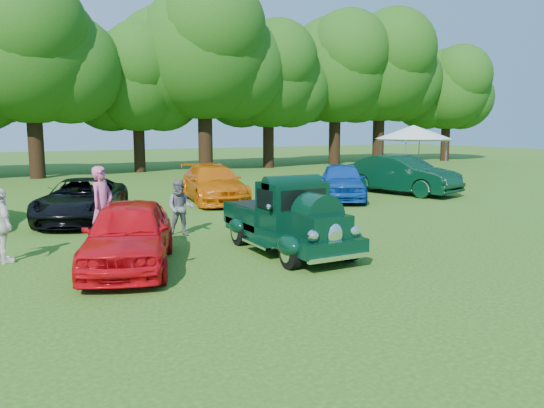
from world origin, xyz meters
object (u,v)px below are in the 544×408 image
back_car_green (401,175)px  spectator_pink (102,205)px  back_car_orange (213,184)px  spectator_white (2,226)px  back_car_black (82,200)px  back_car_blue (342,181)px  red_convertible (129,234)px  hero_pickup (288,221)px  spectator_grey (180,208)px  canopy_tent (413,132)px

back_car_green → spectator_pink: size_ratio=2.60×
back_car_orange → spectator_white: 10.15m
back_car_black → back_car_blue: 10.07m
back_car_black → spectator_pink: 3.73m
back_car_green → spectator_pink: bearing=-179.5°
red_convertible → back_car_orange: bearing=77.6°
back_car_blue → hero_pickup: bearing=-100.9°
hero_pickup → spectator_grey: hero_pickup is taller
back_car_green → canopy_tent: bearing=25.6°
hero_pickup → back_car_black: hero_pickup is taller
spectator_grey → hero_pickup: bearing=-34.0°
back_car_green → spectator_pink: (-13.57, -4.34, 0.14)m
canopy_tent → spectator_pink: bearing=-155.0°
back_car_orange → canopy_tent: (12.62, 2.53, 1.92)m
red_convertible → back_car_black: size_ratio=0.88×
hero_pickup → red_convertible: (-3.67, 0.26, -0.01)m
spectator_pink → spectator_white: (-2.28, -0.93, -0.17)m
red_convertible → canopy_tent: canopy_tent is taller
back_car_green → spectator_white: back_car_green is taller
back_car_blue → spectator_white: bearing=-126.2°
back_car_black → back_car_orange: size_ratio=0.97×
red_convertible → canopy_tent: (17.85, 10.96, 1.92)m
spectator_white → canopy_tent: canopy_tent is taller
red_convertible → back_car_orange: 9.92m
canopy_tent → back_car_orange: bearing=-168.7°
red_convertible → spectator_grey: (2.00, 2.68, 0.05)m
back_car_orange → back_car_blue: (4.83, -1.89, 0.04)m
back_car_blue → back_car_black: bearing=-146.4°
back_car_black → spectator_grey: spectator_grey is taller
hero_pickup → canopy_tent: canopy_tent is taller
red_convertible → spectator_white: bearing=164.0°
red_convertible → back_car_orange: size_ratio=0.85×
red_convertible → back_car_black: red_convertible is taller
back_car_green → canopy_tent: 6.18m
red_convertible → spectator_grey: 3.34m
hero_pickup → back_car_blue: 9.33m
spectator_grey → canopy_tent: size_ratio=0.33×
red_convertible → spectator_grey: spectator_grey is taller
hero_pickup → red_convertible: size_ratio=1.02×
back_car_black → hero_pickup: bearing=-39.4°
spectator_white → canopy_tent: (20.19, 9.29, 1.81)m
back_car_blue → back_car_green: 3.48m
hero_pickup → back_car_blue: hero_pickup is taller
red_convertible → canopy_tent: bearing=50.9°
back_car_green → canopy_tent: canopy_tent is taller
back_car_blue → spectator_white: size_ratio=2.69×
red_convertible → back_car_green: 15.19m
spectator_grey → spectator_pink: bearing=-151.2°
back_car_black → canopy_tent: canopy_tent is taller
back_car_green → spectator_grey: back_car_green is taller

